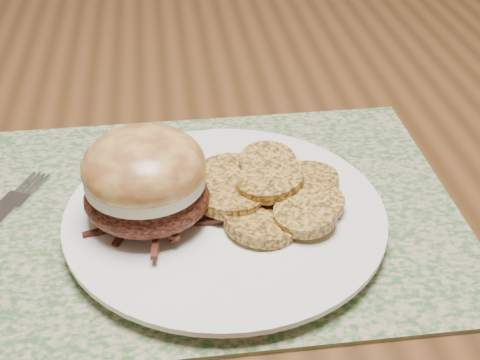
% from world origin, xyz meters
% --- Properties ---
extents(dining_table, '(1.50, 0.90, 0.75)m').
position_xyz_m(dining_table, '(0.00, 0.00, 0.67)').
color(dining_table, brown).
rests_on(dining_table, ground).
extents(placemat, '(0.45, 0.33, 0.00)m').
position_xyz_m(placemat, '(0.04, -0.26, 0.75)').
color(placemat, '#396132').
rests_on(placemat, dining_table).
extents(dinner_plate, '(0.26, 0.26, 0.02)m').
position_xyz_m(dinner_plate, '(0.06, -0.28, 0.76)').
color(dinner_plate, white).
rests_on(dinner_plate, placemat).
extents(pork_sandwich, '(0.13, 0.13, 0.08)m').
position_xyz_m(pork_sandwich, '(-0.01, -0.28, 0.81)').
color(pork_sandwich, black).
rests_on(pork_sandwich, dinner_plate).
extents(roasted_potatoes, '(0.14, 0.16, 0.03)m').
position_xyz_m(roasted_potatoes, '(0.10, -0.27, 0.78)').
color(roasted_potatoes, '#BD8837').
rests_on(roasted_potatoes, dinner_plate).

